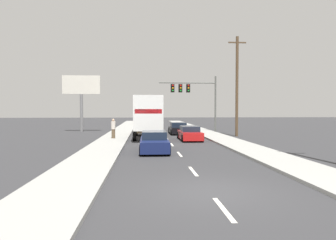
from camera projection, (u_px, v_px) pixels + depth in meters
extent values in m
plane|color=#333335|center=(162.00, 133.00, 34.66)|extent=(140.00, 140.00, 0.00)
cube|color=#9E9E99|center=(214.00, 136.00, 30.06)|extent=(2.56, 80.00, 0.14)
cube|color=#9E9E99|center=(116.00, 136.00, 29.29)|extent=(2.56, 80.00, 0.14)
cube|color=silver|center=(224.00, 209.00, 8.05)|extent=(0.14, 2.00, 0.01)
cube|color=silver|center=(193.00, 171.00, 13.03)|extent=(0.14, 2.00, 0.01)
cube|color=silver|center=(180.00, 154.00, 18.01)|extent=(0.14, 2.00, 0.01)
cube|color=silver|center=(172.00, 145.00, 22.99)|extent=(0.14, 2.00, 0.01)
cube|color=silver|center=(167.00, 138.00, 27.97)|extent=(0.14, 2.00, 0.01)
cube|color=silver|center=(163.00, 134.00, 32.96)|extent=(0.14, 2.00, 0.01)
cube|color=silver|center=(161.00, 131.00, 37.94)|extent=(0.14, 2.00, 0.01)
cube|color=silver|center=(159.00, 128.00, 42.92)|extent=(0.14, 2.00, 0.01)
cube|color=silver|center=(157.00, 127.00, 47.90)|extent=(0.14, 2.00, 0.01)
cube|color=silver|center=(156.00, 125.00, 52.88)|extent=(0.14, 2.00, 0.01)
cube|color=silver|center=(155.00, 124.00, 57.86)|extent=(0.14, 2.00, 0.01)
cube|color=white|center=(148.00, 113.00, 26.91)|extent=(2.44, 6.20, 2.88)
cube|color=red|center=(148.00, 111.00, 23.84)|extent=(2.17, 0.05, 0.36)
cube|color=tan|center=(148.00, 122.00, 31.14)|extent=(2.32, 2.26, 2.13)
cylinder|color=black|center=(137.00, 131.00, 31.09)|extent=(0.31, 0.96, 0.96)
cylinder|color=black|center=(159.00, 131.00, 31.26)|extent=(0.31, 0.96, 0.96)
cylinder|color=black|center=(135.00, 135.00, 25.65)|extent=(0.31, 0.96, 0.96)
cylinder|color=black|center=(162.00, 135.00, 25.82)|extent=(0.31, 0.96, 0.96)
cube|color=#141E4C|center=(154.00, 144.00, 19.19)|extent=(1.75, 4.57, 0.67)
cube|color=#192333|center=(154.00, 135.00, 19.21)|extent=(1.53, 2.22, 0.49)
cylinder|color=black|center=(142.00, 144.00, 20.86)|extent=(0.22, 0.64, 0.64)
cylinder|color=black|center=(165.00, 143.00, 20.98)|extent=(0.22, 0.64, 0.64)
cylinder|color=black|center=(141.00, 150.00, 17.41)|extent=(0.22, 0.64, 0.64)
cylinder|color=black|center=(169.00, 150.00, 17.53)|extent=(0.22, 0.64, 0.64)
cube|color=black|center=(178.00, 130.00, 32.97)|extent=(1.85, 4.04, 0.63)
cube|color=#192333|center=(178.00, 125.00, 32.99)|extent=(1.62, 1.84, 0.50)
cylinder|color=black|center=(169.00, 130.00, 34.37)|extent=(0.22, 0.64, 0.64)
cylinder|color=black|center=(184.00, 130.00, 34.50)|extent=(0.22, 0.64, 0.64)
cylinder|color=black|center=(172.00, 132.00, 31.45)|extent=(0.22, 0.64, 0.64)
cylinder|color=black|center=(188.00, 132.00, 31.58)|extent=(0.22, 0.64, 0.64)
cube|color=red|center=(190.00, 135.00, 26.31)|extent=(1.72, 4.28, 0.64)
cube|color=#192333|center=(190.00, 129.00, 26.34)|extent=(1.51, 2.19, 0.46)
cylinder|color=black|center=(179.00, 135.00, 27.83)|extent=(0.22, 0.64, 0.64)
cylinder|color=black|center=(196.00, 135.00, 27.96)|extent=(0.22, 0.64, 0.64)
cylinder|color=black|center=(183.00, 138.00, 24.67)|extent=(0.22, 0.64, 0.64)
cylinder|color=black|center=(202.00, 138.00, 24.80)|extent=(0.22, 0.64, 0.64)
cylinder|color=#595B56|center=(215.00, 104.00, 35.70)|extent=(0.20, 0.20, 6.61)
cylinder|color=#595B56|center=(187.00, 83.00, 35.35)|extent=(6.70, 0.14, 0.14)
cube|color=black|center=(188.00, 88.00, 35.37)|extent=(0.40, 0.56, 0.95)
sphere|color=red|center=(189.00, 86.00, 35.05)|extent=(0.20, 0.20, 0.20)
sphere|color=orange|center=(189.00, 88.00, 35.07)|extent=(0.20, 0.20, 0.20)
sphere|color=green|center=(189.00, 91.00, 35.08)|extent=(0.20, 0.20, 0.20)
cube|color=black|center=(180.00, 88.00, 35.30)|extent=(0.40, 0.56, 0.95)
sphere|color=red|center=(181.00, 86.00, 34.98)|extent=(0.20, 0.20, 0.20)
sphere|color=orange|center=(181.00, 88.00, 34.99)|extent=(0.20, 0.20, 0.20)
sphere|color=green|center=(181.00, 91.00, 35.00)|extent=(0.20, 0.20, 0.20)
cube|color=black|center=(173.00, 88.00, 35.23)|extent=(0.40, 0.56, 0.95)
sphere|color=red|center=(173.00, 85.00, 34.91)|extent=(0.20, 0.20, 0.20)
sphere|color=orange|center=(173.00, 88.00, 34.92)|extent=(0.20, 0.20, 0.20)
sphere|color=green|center=(173.00, 91.00, 34.93)|extent=(0.20, 0.20, 0.20)
cylinder|color=brown|center=(237.00, 87.00, 30.11)|extent=(0.28, 0.28, 9.95)
cube|color=brown|center=(237.00, 43.00, 29.96)|extent=(1.80, 0.12, 0.12)
cylinder|color=slate|center=(82.00, 113.00, 36.33)|extent=(0.36, 0.36, 4.56)
cube|color=silver|center=(81.00, 85.00, 36.21)|extent=(4.47, 0.20, 2.22)
cylinder|color=brown|center=(113.00, 134.00, 26.67)|extent=(0.32, 0.32, 0.80)
cylinder|color=beige|center=(113.00, 125.00, 26.64)|extent=(0.38, 0.38, 0.70)
sphere|color=tan|center=(113.00, 120.00, 26.63)|extent=(0.22, 0.22, 0.22)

